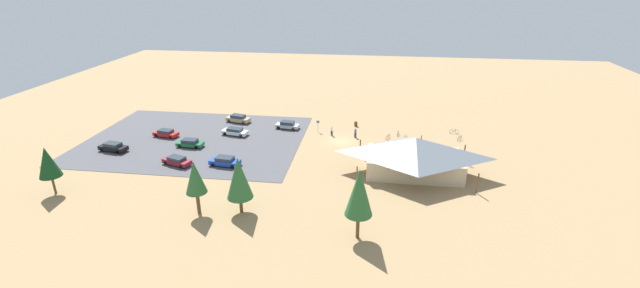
{
  "coord_description": "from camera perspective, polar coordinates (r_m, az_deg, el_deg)",
  "views": [
    {
      "loc": [
        -5.39,
        67.68,
        27.65
      ],
      "look_at": [
        3.08,
        4.5,
        1.2
      ],
      "focal_mm": 23.68,
      "sensor_mm": 36.0,
      "label": 1
    }
  ],
  "objects": [
    {
      "name": "bicycle_orange_edge_north",
      "position": [
        75.27,
        9.17,
        0.97
      ],
      "size": [
        0.83,
        1.55,
        0.76
      ],
      "color": "black",
      "rests_on": "ground"
    },
    {
      "name": "car_blue_front_row",
      "position": [
        65.6,
        -12.73,
        -2.27
      ],
      "size": [
        4.78,
        2.35,
        1.38
      ],
      "color": "#1E42B2",
      "rests_on": "parking_lot_asphalt"
    },
    {
      "name": "pine_far_east",
      "position": [
        51.18,
        -10.91,
        -4.52
      ],
      "size": [
        3.17,
        3.17,
        7.36
      ],
      "color": "brown",
      "rests_on": "ground"
    },
    {
      "name": "car_tan_inner_stall",
      "position": [
        83.78,
        -11.0,
        3.4
      ],
      "size": [
        4.96,
        2.77,
        1.48
      ],
      "color": "tan",
      "rests_on": "parking_lot_asphalt"
    },
    {
      "name": "bicycle_green_trailside",
      "position": [
        80.42,
        17.68,
        1.61
      ],
      "size": [
        1.7,
        0.48,
        0.84
      ],
      "color": "black",
      "rests_on": "ground"
    },
    {
      "name": "car_green_back_corner",
      "position": [
        73.98,
        -17.16,
        0.13
      ],
      "size": [
        4.51,
        1.99,
        1.34
      ],
      "color": "#1E6B3D",
      "rests_on": "parking_lot_asphalt"
    },
    {
      "name": "ground",
      "position": [
        73.3,
        2.85,
        0.35
      ],
      "size": [
        160.0,
        160.0,
        0.0
      ],
      "primitive_type": "plane",
      "color": "#9E7F56",
      "rests_on": "ground"
    },
    {
      "name": "car_silver_mid_lot",
      "position": [
        79.14,
        -4.43,
        2.59
      ],
      "size": [
        4.51,
        2.21,
        1.4
      ],
      "color": "#BCBCC1",
      "rests_on": "parking_lot_asphalt"
    },
    {
      "name": "bicycle_white_mid_cluster",
      "position": [
        77.06,
        10.51,
        1.39
      ],
      "size": [
        0.51,
        1.6,
        0.81
      ],
      "color": "black",
      "rests_on": "ground"
    },
    {
      "name": "bicycle_teal_yard_right",
      "position": [
        77.48,
        18.34,
        0.73
      ],
      "size": [
        1.0,
        1.37,
        0.83
      ],
      "color": "black",
      "rests_on": "ground"
    },
    {
      "name": "bicycle_yellow_lone_west",
      "position": [
        75.58,
        13.51,
        0.73
      ],
      "size": [
        0.56,
        1.76,
        0.83
      ],
      "color": "black",
      "rests_on": "ground"
    },
    {
      "name": "bicycle_silver_lone_east",
      "position": [
        75.18,
        11.57,
        0.76
      ],
      "size": [
        0.73,
        1.49,
        0.8
      ],
      "color": "black",
      "rests_on": "ground"
    },
    {
      "name": "car_white_end_stall",
      "position": [
        77.3,
        -11.43,
        1.67
      ],
      "size": [
        4.91,
        2.64,
        1.3
      ],
      "color": "white",
      "rests_on": "parking_lot_asphalt"
    },
    {
      "name": "car_maroon_aisle_side",
      "position": [
        67.79,
        -18.78,
        -2.15
      ],
      "size": [
        4.86,
        3.09,
        1.32
      ],
      "color": "maroon",
      "rests_on": "parking_lot_asphalt"
    },
    {
      "name": "pine_midwest",
      "position": [
        45.36,
        5.31,
        -6.54
      ],
      "size": [
        3.05,
        3.05,
        8.45
      ],
      "color": "brown",
      "rests_on": "ground"
    },
    {
      "name": "visitor_near_lot",
      "position": [
        75.63,
        1.6,
        1.82
      ],
      "size": [
        0.39,
        0.4,
        1.74
      ],
      "color": "#2D3347",
      "rests_on": "ground"
    },
    {
      "name": "bike_pavilion",
      "position": [
        62.15,
        12.67,
        -1.26
      ],
      "size": [
        16.4,
        10.25,
        5.58
      ],
      "color": "#C6B28E",
      "rests_on": "ground"
    },
    {
      "name": "car_red_far_end",
      "position": [
        79.88,
        -20.12,
        1.39
      ],
      "size": [
        4.64,
        2.56,
        1.29
      ],
      "color": "red",
      "rests_on": "parking_lot_asphalt"
    },
    {
      "name": "pine_west",
      "position": [
        64.96,
        -32.91,
        -2.07
      ],
      "size": [
        2.78,
        2.78,
        6.67
      ],
      "color": "brown",
      "rests_on": "ground"
    },
    {
      "name": "car_black_by_curb",
      "position": [
        76.88,
        -26.17,
        -0.36
      ],
      "size": [
        4.92,
        2.56,
        1.43
      ],
      "color": "black",
      "rests_on": "parking_lot_asphalt"
    },
    {
      "name": "lot_sign",
      "position": [
        77.24,
        -0.28,
        2.68
      ],
      "size": [
        0.56,
        0.08,
        2.2
      ],
      "color": "#99999E",
      "rests_on": "ground"
    },
    {
      "name": "parking_lot_asphalt",
      "position": [
        77.26,
        -16.52,
        0.61
      ],
      "size": [
        37.32,
        28.21,
        0.05
      ],
      "primitive_type": "cube",
      "color": "#4C4C51",
      "rests_on": "ground"
    },
    {
      "name": "trash_bin",
      "position": [
        80.59,
        4.87,
        2.73
      ],
      "size": [
        0.6,
        0.6,
        0.9
      ],
      "primitive_type": "cylinder",
      "color": "brown",
      "rests_on": "ground"
    },
    {
      "name": "bicycle_blue_near_sign",
      "position": [
        72.91,
        10.53,
        0.18
      ],
      "size": [
        0.63,
        1.64,
        0.91
      ],
      "color": "black",
      "rests_on": "ground"
    },
    {
      "name": "visitor_at_bikes",
      "position": [
        74.92,
        4.81,
        1.54
      ],
      "size": [
        0.4,
        0.36,
        1.73
      ],
      "color": "#2D3347",
      "rests_on": "ground"
    },
    {
      "name": "pine_center",
      "position": [
        52.19,
        -16.53,
        -4.38
      ],
      "size": [
        2.54,
        2.54,
        6.94
      ],
      "color": "brown",
      "rests_on": "ground"
    }
  ]
}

